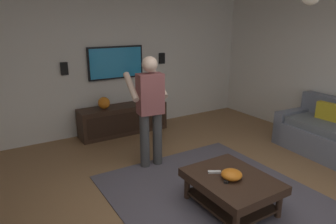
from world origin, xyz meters
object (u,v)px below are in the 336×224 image
person_standing (150,106)px  remote_black (227,180)px  tv (116,63)px  media_console (123,119)px  coffee_table (231,185)px  wall_speaker_right (64,69)px  remote_white (214,172)px  bowl (232,175)px  vase_round (104,103)px  wall_speaker_left (162,58)px

person_standing → remote_black: person_standing is taller
tv → remote_black: (-3.23, 0.05, -0.93)m
media_console → tv: tv is taller
coffee_table → wall_speaker_right: 3.51m
coffee_table → remote_black: size_ratio=6.67×
remote_white → remote_black: size_ratio=1.00×
bowl → tv: bearing=0.2°
remote_black → tv: bearing=56.9°
vase_round → wall_speaker_left: 1.59m
tv → vase_round: (-0.25, 0.37, -0.68)m
tv → wall_speaker_right: size_ratio=4.98×
coffee_table → bowl: size_ratio=4.23×
bowl → vase_round: vase_round is taller
coffee_table → tv: tv is taller
wall_speaker_left → bowl: bearing=162.6°
media_console → person_standing: bearing=-8.0°
tv → remote_black: tv is taller
media_console → wall_speaker_left: wall_speaker_left is taller
tv → vase_round: bearing=-56.1°
person_standing → remote_white: bearing=-167.1°
remote_white → wall_speaker_left: size_ratio=0.68×
media_console → wall_speaker_left: size_ratio=7.73×
wall_speaker_right → wall_speaker_left: bearing=-90.0°
media_console → tv: bearing=-180.0°
bowl → remote_white: (0.21, 0.07, -0.04)m
media_console → remote_white: media_console is taller
person_standing → wall_speaker_left: (1.75, -1.23, 0.43)m
tv → bowl: bearing=0.2°
person_standing → remote_black: bearing=-167.8°
bowl → remote_black: bowl is taller
remote_black → wall_speaker_right: size_ratio=0.68×
coffee_table → remote_white: 0.24m
vase_round → remote_white: bearing=-173.6°
media_console → wall_speaker_right: bearing=-104.8°
coffee_table → vase_round: (2.94, 0.42, 0.36)m
bowl → remote_white: size_ratio=1.58×
wall_speaker_left → tv: bearing=90.7°
wall_speaker_right → remote_black: bearing=-164.4°
media_console → wall_speaker_right: 1.43m
vase_round → wall_speaker_left: bearing=-79.3°
media_console → vase_round: vase_round is taller
media_console → wall_speaker_right: size_ratio=7.73×
coffee_table → wall_speaker_right: (3.21, 1.01, 1.01)m
bowl → coffee_table: bearing=-50.5°
person_standing → wall_speaker_left: 2.18m
tv → vase_round: tv is taller
remote_black → person_standing: bearing=63.8°
bowl → wall_speaker_left: 3.51m
person_standing → bowl: person_standing is taller
bowl → wall_speaker_left: (3.24, -1.01, 0.91)m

